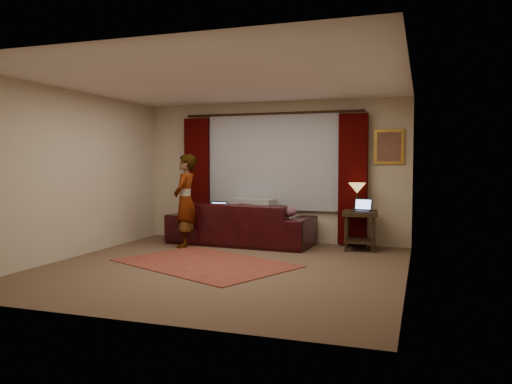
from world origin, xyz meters
TOP-DOWN VIEW (x-y plane):
  - floor at (0.00, 0.00)m, footprint 5.00×5.00m
  - ceiling at (0.00, 0.00)m, footprint 5.00×5.00m
  - wall_back at (0.00, 2.50)m, footprint 5.00×0.02m
  - wall_front at (0.00, -2.50)m, footprint 5.00×0.02m
  - wall_left at (-2.50, 0.00)m, footprint 0.02×5.00m
  - wall_right at (2.50, 0.00)m, footprint 0.02×5.00m
  - sheer_curtain at (0.00, 2.44)m, footprint 2.50×0.05m
  - drape_left at (-1.50, 2.39)m, footprint 0.50×0.14m
  - drape_right at (1.50, 2.39)m, footprint 0.50×0.14m
  - curtain_rod at (0.00, 2.39)m, footprint 0.04×0.04m
  - picture_frame at (2.10, 2.47)m, footprint 0.50×0.04m
  - sofa at (-0.45, 1.96)m, footprint 2.67×1.29m
  - throw_blanket at (-0.29, 2.17)m, footprint 0.90×0.51m
  - clothing_pile at (0.40, 1.74)m, footprint 0.61×0.54m
  - laptop_sofa at (-0.88, 1.86)m, footprint 0.33×0.36m
  - area_rug at (-0.34, 0.15)m, footprint 2.94×2.53m
  - end_table at (1.68, 2.03)m, footprint 0.62×0.62m
  - tiffany_lamp at (1.61, 2.12)m, footprint 0.35×0.35m
  - laptop_table at (1.71, 1.93)m, footprint 0.34×0.36m
  - person at (-1.26, 1.38)m, footprint 0.53×0.53m

SIDE VIEW (x-z plane):
  - floor at x=0.00m, z-range -0.01..0.00m
  - area_rug at x=-0.34m, z-range 0.00..0.01m
  - end_table at x=1.68m, z-range 0.00..0.66m
  - sofa at x=-0.45m, z-range 0.00..1.05m
  - clothing_pile at x=0.40m, z-range 0.52..0.74m
  - laptop_sofa at x=-0.88m, z-range 0.52..0.76m
  - laptop_table at x=1.71m, z-range 0.66..0.88m
  - person at x=-1.26m, z-range 0.00..1.62m
  - tiffany_lamp at x=1.61m, z-range 0.66..1.13m
  - throw_blanket at x=-0.29m, z-range 1.00..1.10m
  - drape_left at x=-1.50m, z-range 0.03..2.33m
  - drape_right at x=1.50m, z-range 0.03..2.33m
  - wall_back at x=0.00m, z-range 0.00..2.60m
  - wall_front at x=0.00m, z-range 0.00..2.60m
  - wall_left at x=-2.50m, z-range 0.00..2.60m
  - wall_right at x=2.50m, z-range 0.00..2.60m
  - sheer_curtain at x=0.00m, z-range 0.60..2.40m
  - picture_frame at x=2.10m, z-range 1.45..2.05m
  - curtain_rod at x=0.00m, z-range 0.68..4.08m
  - ceiling at x=0.00m, z-range 2.59..2.61m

